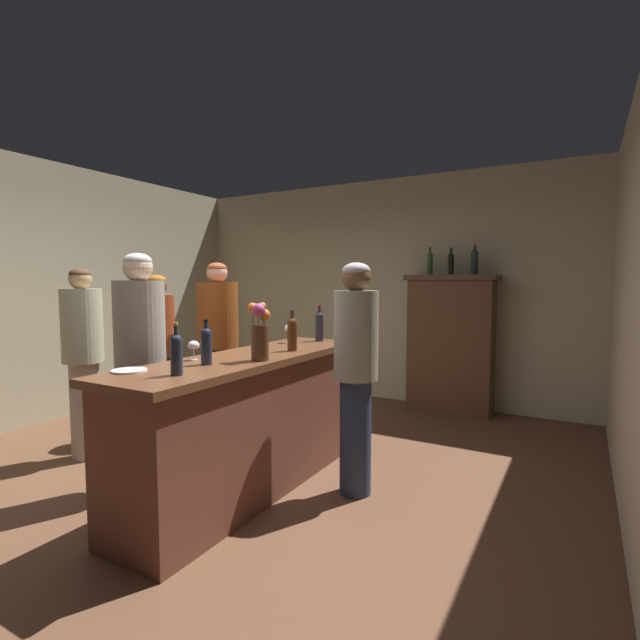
{
  "coord_description": "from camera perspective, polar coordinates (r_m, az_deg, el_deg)",
  "views": [
    {
      "loc": [
        2.39,
        -2.53,
        1.49
      ],
      "look_at": [
        0.87,
        0.14,
        1.25
      ],
      "focal_mm": 26.21,
      "sensor_mm": 36.0,
      "label": 1
    }
  ],
  "objects": [
    {
      "name": "floor",
      "position": [
        3.79,
        -13.41,
        -18.86
      ],
      "size": [
        8.05,
        8.05,
        0.0
      ],
      "primitive_type": "plane",
      "color": "brown",
      "rests_on": "ground"
    },
    {
      "name": "display_bottle_left",
      "position": [
        5.63,
        13.27,
        6.86
      ],
      "size": [
        0.07,
        0.07,
        0.32
      ],
      "color": "#2B5331",
      "rests_on": "display_cabinet"
    },
    {
      "name": "patron_in_navy",
      "position": [
        3.6,
        -21.06,
        -4.59
      ],
      "size": [
        0.35,
        0.35,
        1.71
      ],
      "rotation": [
        0.0,
        0.0,
        0.67
      ],
      "color": "#4D5D53",
      "rests_on": "ground"
    },
    {
      "name": "wine_bottle_pinot",
      "position": [
        3.55,
        -3.42,
        -1.55
      ],
      "size": [
        0.07,
        0.07,
        0.31
      ],
      "color": "#4A2812",
      "rests_on": "bar_counter"
    },
    {
      "name": "flower_arrangement",
      "position": [
        3.11,
        -7.38,
        -1.43
      ],
      "size": [
        0.13,
        0.15,
        0.39
      ],
      "color": "#4D301C",
      "rests_on": "bar_counter"
    },
    {
      "name": "patron_near_entrance",
      "position": [
        4.43,
        -26.95,
        -3.79
      ],
      "size": [
        0.33,
        0.33,
        1.62
      ],
      "rotation": [
        0.0,
        0.0,
        -0.09
      ],
      "color": "#B09F91",
      "rests_on": "ground"
    },
    {
      "name": "wall_left",
      "position": [
        5.68,
        -34.07,
        2.81
      ],
      "size": [
        0.12,
        6.31,
        2.8
      ],
      "primitive_type": "cube",
      "color": "#BDB996",
      "rests_on": "ground"
    },
    {
      "name": "display_cabinet",
      "position": [
        5.59,
        15.65,
        -2.48
      ],
      "size": [
        1.02,
        0.4,
        1.59
      ],
      "color": "#523724",
      "rests_on": "ground"
    },
    {
      "name": "bartender",
      "position": [
        3.29,
        4.39,
        -5.59
      ],
      "size": [
        0.31,
        0.31,
        1.64
      ],
      "rotation": [
        0.0,
        0.0,
        2.91
      ],
      "color": "#263451",
      "rests_on": "ground"
    },
    {
      "name": "patron_in_grey",
      "position": [
        4.73,
        -12.32,
        -2.53
      ],
      "size": [
        0.4,
        0.4,
        1.7
      ],
      "rotation": [
        0.0,
        0.0,
        -1.05
      ],
      "color": "#313627",
      "rests_on": "ground"
    },
    {
      "name": "wine_bottle_chardonnay",
      "position": [
        3.03,
        -13.72,
        -2.86
      ],
      "size": [
        0.07,
        0.07,
        0.29
      ],
      "color": "#1F283E",
      "rests_on": "bar_counter"
    },
    {
      "name": "wine_glass_front",
      "position": [
        3.23,
        -15.17,
        -3.13
      ],
      "size": [
        0.08,
        0.08,
        0.13
      ],
      "color": "white",
      "rests_on": "bar_counter"
    },
    {
      "name": "bar_counter",
      "position": [
        3.48,
        -8.54,
        -12.21
      ],
      "size": [
        0.65,
        2.27,
        0.98
      ],
      "color": "brown",
      "rests_on": "ground"
    },
    {
      "name": "wine_glass_mid",
      "position": [
        4.02,
        -3.82,
        -1.16
      ],
      "size": [
        0.08,
        0.08,
        0.16
      ],
      "color": "white",
      "rests_on": "bar_counter"
    },
    {
      "name": "display_bottle_center",
      "position": [
        5.51,
        18.36,
        6.87
      ],
      "size": [
        0.08,
        0.08,
        0.33
      ],
      "color": "#1A2E33",
      "rests_on": "display_cabinet"
    },
    {
      "name": "display_bottle_midleft",
      "position": [
        5.56,
        15.68,
        6.76
      ],
      "size": [
        0.07,
        0.07,
        0.31
      ],
      "color": "black",
      "rests_on": "display_cabinet"
    },
    {
      "name": "patron_tall",
      "position": [
        4.85,
        -19.2,
        -3.08
      ],
      "size": [
        0.33,
        0.33,
        1.58
      ],
      "rotation": [
        0.0,
        0.0,
        -0.59
      ],
      "color": "#323627",
      "rests_on": "ground"
    },
    {
      "name": "wine_bottle_malbec",
      "position": [
        4.14,
        -0.09,
        -0.6
      ],
      "size": [
        0.07,
        0.07,
        0.33
      ],
      "color": "#252332",
      "rests_on": "bar_counter"
    },
    {
      "name": "wall_back",
      "position": [
        6.17,
        6.74,
        3.62
      ],
      "size": [
        5.39,
        0.12,
        2.8
      ],
      "primitive_type": "cube",
      "color": "#BCB695",
      "rests_on": "ground"
    },
    {
      "name": "wine_bottle_merlot",
      "position": [
        2.72,
        -17.13,
        -3.81
      ],
      "size": [
        0.07,
        0.07,
        0.3
      ],
      "color": "#232B3C",
      "rests_on": "bar_counter"
    },
    {
      "name": "cheese_plate",
      "position": [
        2.94,
        -22.27,
        -5.74
      ],
      "size": [
        0.2,
        0.2,
        0.01
      ],
      "primitive_type": "cylinder",
      "color": "white",
      "rests_on": "bar_counter"
    }
  ]
}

